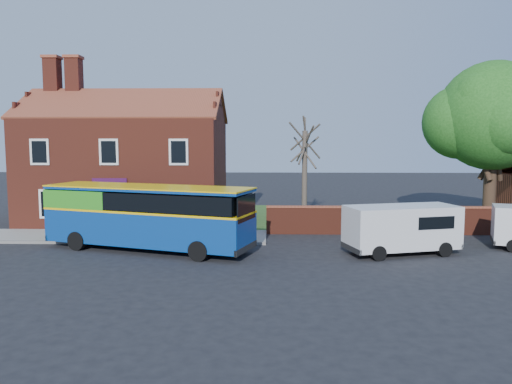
{
  "coord_description": "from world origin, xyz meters",
  "views": [
    {
      "loc": [
        2.14,
        -20.78,
        5.3
      ],
      "look_at": [
        1.47,
        5.0,
        2.59
      ],
      "focal_mm": 35.0,
      "sensor_mm": 36.0,
      "label": 1
    }
  ],
  "objects": [
    {
      "name": "van_near",
      "position": [
        8.31,
        2.16,
        1.26
      ],
      "size": [
        5.49,
        3.32,
        2.26
      ],
      "rotation": [
        0.0,
        0.0,
        0.27
      ],
      "color": "silver",
      "rests_on": "ground"
    },
    {
      "name": "bus",
      "position": [
        -3.95,
        2.77,
        1.76
      ],
      "size": [
        10.46,
        5.63,
        3.1
      ],
      "rotation": [
        0.0,
        0.0,
        -0.32
      ],
      "color": "navy",
      "rests_on": "ground"
    },
    {
      "name": "pavement",
      "position": [
        -7.0,
        5.75,
        0.06
      ],
      "size": [
        18.0,
        3.5,
        0.12
      ],
      "primitive_type": "cube",
      "color": "gray",
      "rests_on": "ground"
    },
    {
      "name": "shop_building",
      "position": [
        -7.02,
        11.5,
        3.41
      ],
      "size": [
        12.3,
        8.13,
        10.5
      ],
      "color": "maroon",
      "rests_on": "ground"
    },
    {
      "name": "grass_strip",
      "position": [
        13.0,
        13.0,
        0.02
      ],
      "size": [
        26.0,
        12.0,
        0.04
      ],
      "primitive_type": "cube",
      "color": "#426B28",
      "rests_on": "ground"
    },
    {
      "name": "large_tree",
      "position": [
        15.49,
        9.56,
        6.5
      ],
      "size": [
        8.14,
        6.44,
        9.93
      ],
      "color": "black",
      "rests_on": "ground"
    },
    {
      "name": "boundary_wall",
      "position": [
        13.0,
        7.0,
        0.81
      ],
      "size": [
        22.0,
        0.38,
        1.6
      ],
      "color": "maroon",
      "rests_on": "ground"
    },
    {
      "name": "bare_tree",
      "position": [
        4.38,
        10.53,
        3.28
      ],
      "size": [
        2.4,
        2.86,
        6.4
      ],
      "color": "#4C4238",
      "rests_on": "ground"
    },
    {
      "name": "ground",
      "position": [
        0.0,
        0.0,
        0.0
      ],
      "size": [
        120.0,
        120.0,
        0.0
      ],
      "primitive_type": "plane",
      "color": "black",
      "rests_on": "ground"
    },
    {
      "name": "kerb",
      "position": [
        -7.0,
        4.0,
        0.07
      ],
      "size": [
        18.0,
        0.15,
        0.14
      ],
      "primitive_type": "cube",
      "color": "slate",
      "rests_on": "ground"
    }
  ]
}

